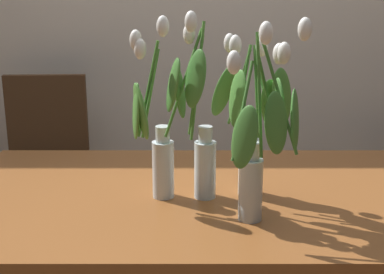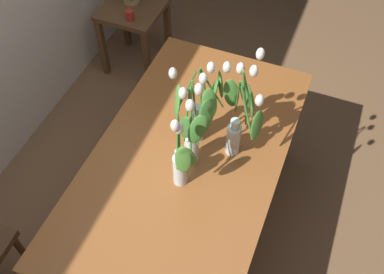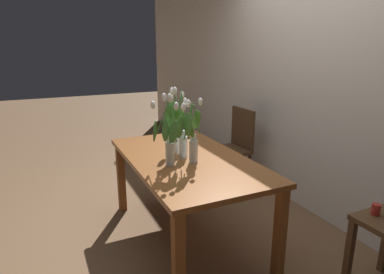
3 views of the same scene
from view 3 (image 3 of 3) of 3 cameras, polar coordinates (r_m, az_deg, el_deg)
ground_plane at (r=3.06m, az=-0.85°, el=-16.72°), size 18.00×18.00×0.00m
room_wall_rear at (r=3.40m, az=20.99°, el=9.76°), size 9.00×0.10×2.70m
dining_table at (r=2.77m, az=-0.90°, el=-5.30°), size 1.60×0.90×0.74m
tulip_vase_0 at (r=2.81m, az=-3.00°, el=0.69°), size 0.13×0.14×0.52m
tulip_vase_1 at (r=2.69m, az=-2.13°, el=1.16°), size 0.17×0.17×0.58m
tulip_vase_2 at (r=2.47m, az=-4.00°, el=-0.31°), size 0.22×0.24×0.57m
tulip_vase_3 at (r=2.55m, az=-0.14°, el=0.33°), size 0.26×0.23×0.51m
dining_chair at (r=3.89m, az=7.39°, el=-1.14°), size 0.42×0.42×0.93m
pillar_candle at (r=2.55m, az=29.03°, el=-10.83°), size 0.06×0.06×0.07m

